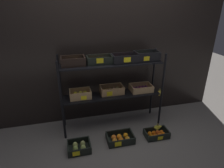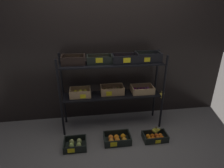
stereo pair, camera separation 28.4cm
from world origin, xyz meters
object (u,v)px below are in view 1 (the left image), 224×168
(crate_ground_pear, at_px, (79,147))
(crate_ground_tangerine, at_px, (156,134))
(banana_bunch_loose, at_px, (157,128))
(crate_ground_orange, at_px, (120,138))
(display_rack, at_px, (113,77))

(crate_ground_pear, bearing_deg, crate_ground_tangerine, 0.28)
(crate_ground_pear, bearing_deg, banana_bunch_loose, 0.25)
(crate_ground_orange, xyz_separation_m, banana_bunch_loose, (0.55, -0.03, 0.11))
(crate_ground_orange, bearing_deg, banana_bunch_loose, -3.12)
(display_rack, height_order, crate_ground_tangerine, display_rack)
(display_rack, bearing_deg, crate_ground_tangerine, -40.91)
(crate_ground_orange, distance_m, banana_bunch_loose, 0.57)
(crate_ground_tangerine, height_order, banana_bunch_loose, banana_bunch_loose)
(crate_ground_tangerine, bearing_deg, banana_bunch_loose, -9.19)
(crate_ground_orange, xyz_separation_m, crate_ground_tangerine, (0.55, -0.03, -0.00))
(banana_bunch_loose, bearing_deg, crate_ground_pear, -179.75)
(display_rack, bearing_deg, crate_ground_orange, -90.98)
(display_rack, distance_m, crate_ground_pear, 1.09)
(banana_bunch_loose, bearing_deg, crate_ground_orange, 176.88)
(crate_ground_pear, xyz_separation_m, crate_ground_tangerine, (1.14, 0.01, -0.01))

